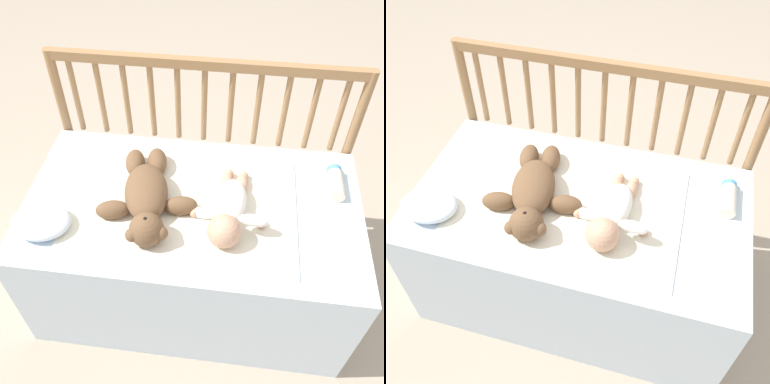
# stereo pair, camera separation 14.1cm
# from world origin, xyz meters

# --- Properties ---
(ground_plane) EXTENTS (12.00, 12.00, 0.00)m
(ground_plane) POSITION_xyz_m (0.00, 0.00, 0.00)
(ground_plane) COLOR tan
(crib_mattress) EXTENTS (1.16, 0.66, 0.53)m
(crib_mattress) POSITION_xyz_m (0.00, 0.00, 0.26)
(crib_mattress) COLOR silver
(crib_mattress) RESTS_ON ground_plane
(crib_rail) EXTENTS (1.16, 0.04, 0.88)m
(crib_rail) POSITION_xyz_m (-0.00, 0.35, 0.62)
(crib_rail) COLOR #997047
(crib_rail) RESTS_ON ground_plane
(blanket) EXTENTS (0.77, 0.52, 0.01)m
(blanket) POSITION_xyz_m (-0.03, -0.01, 0.53)
(blanket) COLOR silver
(blanket) RESTS_ON crib_mattress
(teddy_bear) EXTENTS (0.34, 0.46, 0.11)m
(teddy_bear) POSITION_xyz_m (-0.15, -0.03, 0.58)
(teddy_bear) COLOR brown
(teddy_bear) RESTS_ON crib_mattress
(baby) EXTENTS (0.26, 0.36, 0.11)m
(baby) POSITION_xyz_m (0.13, -0.05, 0.57)
(baby) COLOR white
(baby) RESTS_ON crib_mattress
(small_pillow) EXTENTS (0.20, 0.16, 0.06)m
(small_pillow) POSITION_xyz_m (-0.47, -0.17, 0.56)
(small_pillow) COLOR silver
(small_pillow) RESTS_ON crib_mattress
(baby_bottle) EXTENTS (0.05, 0.17, 0.05)m
(baby_bottle) POSITION_xyz_m (0.49, 0.15, 0.55)
(baby_bottle) COLOR #F4E5CC
(baby_bottle) RESTS_ON crib_mattress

